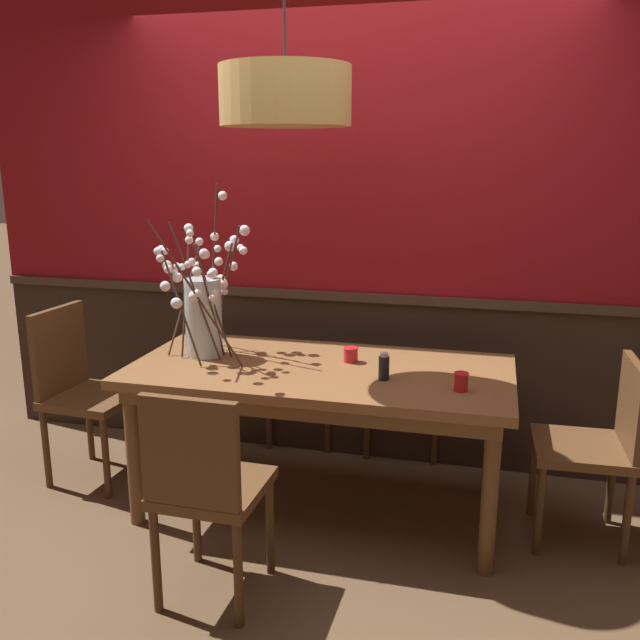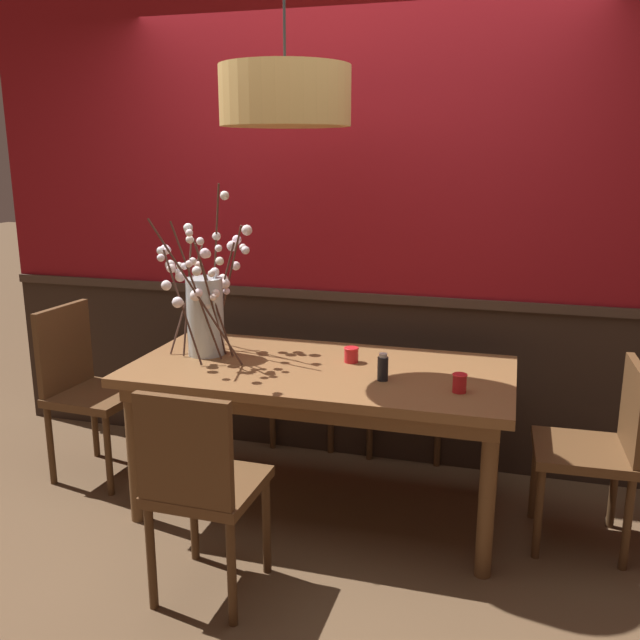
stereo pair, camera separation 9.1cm
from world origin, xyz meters
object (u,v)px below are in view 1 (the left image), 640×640
object	(u,v)px
vase_with_blossoms	(203,310)
chair_far_side_right	(406,359)
chair_head_east_end	(599,440)
chair_head_west_end	(81,385)
dining_table	(320,383)
chair_far_side_left	(305,361)
chair_near_side_left	(205,484)
candle_holder_nearer_edge	(351,354)
candle_holder_nearer_center	(461,382)
condiment_bottle	(384,367)
pendant_lamp	(285,96)

from	to	relation	value
vase_with_blossoms	chair_far_side_right	bearing A→B (deg)	41.89
chair_head_east_end	chair_head_west_end	size ratio (longest dim) A/B	0.92
dining_table	chair_far_side_right	distance (m)	0.93
chair_far_side_left	chair_head_east_end	bearing A→B (deg)	-27.35
dining_table	vase_with_blossoms	size ratio (longest dim) A/B	2.12
chair_near_side_left	candle_holder_nearer_edge	world-z (taller)	chair_near_side_left
vase_with_blossoms	candle_holder_nearer_center	xyz separation A→B (m)	(1.30, -0.23, -0.19)
chair_far_side_right	chair_far_side_left	distance (m)	0.63
chair_head_east_end	vase_with_blossoms	size ratio (longest dim) A/B	1.01
chair_near_side_left	vase_with_blossoms	bearing A→B (deg)	113.22
dining_table	chair_head_east_end	world-z (taller)	chair_head_east_end
candle_holder_nearer_center	chair_near_side_left	bearing A→B (deg)	-144.60
vase_with_blossoms	condiment_bottle	world-z (taller)	vase_with_blossoms
candle_holder_nearer_center	candle_holder_nearer_edge	distance (m)	0.63
chair_far_side_left	vase_with_blossoms	bearing A→B (deg)	-110.01
candle_holder_nearer_center	condiment_bottle	world-z (taller)	condiment_bottle
chair_near_side_left	candle_holder_nearer_edge	size ratio (longest dim) A/B	11.99
dining_table	chair_near_side_left	distance (m)	0.88
chair_far_side_right	candle_holder_nearer_edge	size ratio (longest dim) A/B	12.95
chair_far_side_left	condiment_bottle	world-z (taller)	condiment_bottle
condiment_bottle	candle_holder_nearer_edge	bearing A→B (deg)	131.16
condiment_bottle	vase_with_blossoms	bearing A→B (deg)	170.38
vase_with_blossoms	chair_head_west_end	bearing A→B (deg)	-178.54
dining_table	chair_head_west_end	size ratio (longest dim) A/B	1.92
pendant_lamp	candle_holder_nearer_edge	bearing A→B (deg)	35.77
dining_table	pendant_lamp	distance (m)	1.34
chair_head_east_end	pendant_lamp	distance (m)	2.07
dining_table	chair_head_east_end	size ratio (longest dim) A/B	2.10
pendant_lamp	vase_with_blossoms	bearing A→B (deg)	166.06
chair_head_west_end	pendant_lamp	size ratio (longest dim) A/B	1.02
dining_table	chair_head_east_end	bearing A→B (deg)	1.30
vase_with_blossoms	candle_holder_nearer_edge	world-z (taller)	vase_with_blossoms
chair_far_side_left	candle_holder_nearer_center	world-z (taller)	chair_far_side_left
chair_far_side_left	condiment_bottle	xyz separation A→B (m)	(0.65, -0.98, 0.32)
vase_with_blossoms	candle_holder_nearer_center	size ratio (longest dim) A/B	10.36
candle_holder_nearer_center	candle_holder_nearer_edge	world-z (taller)	candle_holder_nearer_center
condiment_bottle	dining_table	bearing A→B (deg)	160.67
vase_with_blossoms	pendant_lamp	bearing A→B (deg)	-13.94
dining_table	vase_with_blossoms	bearing A→B (deg)	175.81
vase_with_blossoms	candle_holder_nearer_center	world-z (taller)	vase_with_blossoms
chair_near_side_left	chair_head_east_end	size ratio (longest dim) A/B	1.04
chair_far_side_right	pendant_lamp	xyz separation A→B (m)	(-0.44, -0.95, 1.44)
dining_table	pendant_lamp	xyz separation A→B (m)	(-0.14, -0.07, 1.33)
chair_far_side_left	candle_holder_nearer_edge	world-z (taller)	chair_far_side_left
candle_holder_nearer_edge	dining_table	bearing A→B (deg)	-137.81
pendant_lamp	dining_table	bearing A→B (deg)	28.65
candle_holder_nearer_center	condiment_bottle	size ratio (longest dim) A/B	0.65
chair_head_east_end	condiment_bottle	xyz separation A→B (m)	(-0.96, -0.14, 0.31)
chair_far_side_right	pendant_lamp	size ratio (longest dim) A/B	1.05
chair_far_side_left	pendant_lamp	bearing A→B (deg)	-78.82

